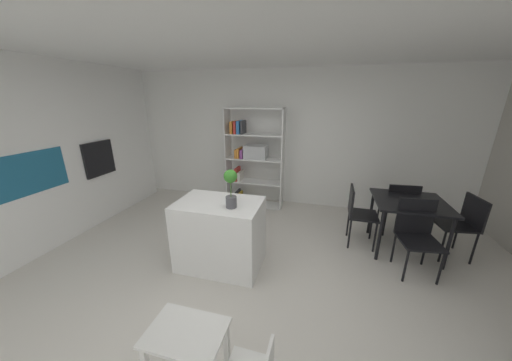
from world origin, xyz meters
TOP-DOWN VIEW (x-y plane):
  - ground_plane at (0.00, 0.00)m, footprint 9.94×9.94m
  - ceiling_slab at (0.00, 0.00)m, footprint 7.22×5.35m
  - back_partition at (0.00, 2.65)m, footprint 7.22×0.06m
  - tall_cabinet_run_left at (-3.24, 0.00)m, footprint 0.62×4.81m
  - cabinet_niche_splashback at (-2.92, -0.25)m, footprint 0.01×1.26m
  - built_in_oven at (-2.91, 0.98)m, footprint 0.06×0.58m
  - kitchen_island at (-0.39, 0.25)m, footprint 1.06×0.70m
  - potted_plant_on_island at (-0.18, 0.15)m, footprint 0.16×0.16m
  - open_bookshelf at (-0.55, 2.30)m, footprint 1.15×0.35m
  - child_table at (-0.05, -1.20)m, footprint 0.57×0.41m
  - dining_table at (2.05, 1.27)m, footprint 0.93×0.87m
  - dining_chair_island_side at (1.38, 1.27)m, footprint 0.41×0.44m
  - dining_chair_far at (2.06, 1.73)m, footprint 0.49×0.48m
  - dining_chair_window_side at (2.73, 1.28)m, footprint 0.50×0.50m
  - dining_chair_near at (2.04, 0.82)m, footprint 0.50×0.50m

SIDE VIEW (x-z plane):
  - ground_plane at x=0.00m, z-range 0.00..0.00m
  - child_table at x=-0.05m, z-range 0.16..0.68m
  - kitchen_island at x=-0.39m, z-range 0.00..0.90m
  - dining_chair_far at x=2.06m, z-range 0.10..0.98m
  - dining_chair_window_side at x=2.73m, z-range 0.10..0.99m
  - dining_chair_island_side at x=1.38m, z-range 0.10..0.99m
  - dining_chair_near at x=2.04m, z-range 0.08..1.02m
  - dining_table at x=2.05m, z-range 0.30..1.07m
  - open_bookshelf at x=-0.55m, z-range 0.05..2.01m
  - built_in_oven at x=-2.91m, z-range 0.85..1.43m
  - potted_plant_on_island at x=-0.18m, z-range 0.93..1.40m
  - cabinet_niche_splashback at x=-2.92m, z-range 0.90..1.46m
  - back_partition at x=0.00m, z-range 0.00..2.68m
  - tall_cabinet_run_left at x=-3.24m, z-range 0.00..2.68m
  - ceiling_slab at x=0.00m, z-range 2.68..2.74m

